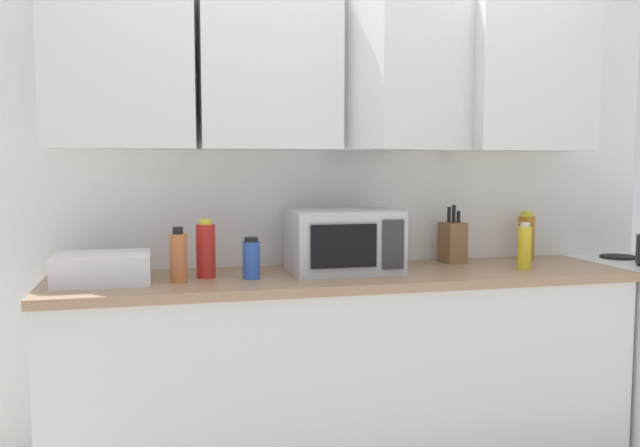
# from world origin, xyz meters

# --- Properties ---
(wall_back_with_cabinets) EXTENTS (3.45, 0.56, 2.60)m
(wall_back_with_cabinets) POSITION_xyz_m (0.00, -0.07, 1.58)
(wall_back_with_cabinets) COLOR white
(wall_back_with_cabinets) RESTS_ON ground_plane
(counter_run) EXTENTS (2.58, 0.63, 0.90)m
(counter_run) POSITION_xyz_m (0.00, -0.30, 0.45)
(counter_run) COLOR silver
(counter_run) RESTS_ON ground_plane
(microwave) EXTENTS (0.48, 0.37, 0.28)m
(microwave) POSITION_xyz_m (-0.00, -0.26, 1.04)
(microwave) COLOR #B7B7BC
(microwave) RESTS_ON counter_run
(dish_rack) EXTENTS (0.38, 0.30, 0.12)m
(dish_rack) POSITION_xyz_m (-1.03, -0.30, 0.96)
(dish_rack) COLOR silver
(dish_rack) RESTS_ON counter_run
(knife_block) EXTENTS (0.11, 0.13, 0.29)m
(knife_block) POSITION_xyz_m (0.60, -0.13, 1.00)
(knife_block) COLOR brown
(knife_block) RESTS_ON counter_run
(bottle_yellow_mustard) EXTENTS (0.06, 0.06, 0.22)m
(bottle_yellow_mustard) POSITION_xyz_m (0.83, -0.39, 1.00)
(bottle_yellow_mustard) COLOR gold
(bottle_yellow_mustard) RESTS_ON counter_run
(bottle_amber_vinegar) EXTENTS (0.08, 0.08, 0.25)m
(bottle_amber_vinegar) POSITION_xyz_m (1.01, -0.11, 1.02)
(bottle_amber_vinegar) COLOR #AD701E
(bottle_amber_vinegar) RESTS_ON counter_run
(bottle_blue_cleaner) EXTENTS (0.07, 0.07, 0.18)m
(bottle_blue_cleaner) POSITION_xyz_m (-0.43, -0.35, 0.99)
(bottle_blue_cleaner) COLOR #2D56B7
(bottle_blue_cleaner) RESTS_ON counter_run
(bottle_spice_jar) EXTENTS (0.07, 0.07, 0.23)m
(bottle_spice_jar) POSITION_xyz_m (-0.73, -0.36, 1.01)
(bottle_spice_jar) COLOR #BC6638
(bottle_spice_jar) RESTS_ON counter_run
(bottle_red_sauce) EXTENTS (0.08, 0.08, 0.25)m
(bottle_red_sauce) POSITION_xyz_m (-0.61, -0.27, 1.02)
(bottle_red_sauce) COLOR red
(bottle_red_sauce) RESTS_ON counter_run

